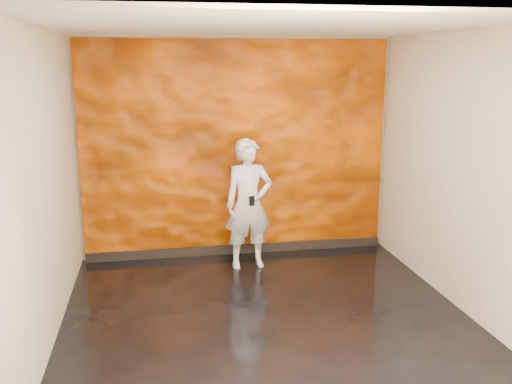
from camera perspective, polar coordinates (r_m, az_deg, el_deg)
name	(u,v)px	position (r m, az deg, el deg)	size (l,w,h in m)	color
room	(267,179)	(5.40, 1.07, 1.29)	(4.02, 4.02, 2.81)	black
feature_wall	(237,150)	(7.30, -1.94, 4.24)	(3.90, 0.06, 2.75)	#EB6000
baseboard	(238,249)	(7.58, -1.82, -5.72)	(3.90, 0.04, 0.12)	black
man	(249,204)	(6.91, -0.74, -1.21)	(0.58, 0.38, 1.59)	#9AA0A9
phone	(252,201)	(6.67, -0.42, -0.90)	(0.06, 0.01, 0.12)	black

